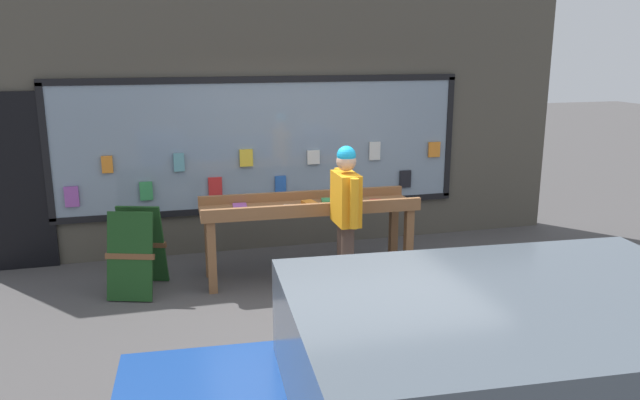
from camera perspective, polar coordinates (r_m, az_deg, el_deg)
ground_plane at (r=6.28m, az=1.53°, el=-10.51°), size 40.00×40.00×0.00m
shopfront_facade at (r=8.08m, az=-3.68°, el=7.21°), size 7.58×0.29×3.37m
display_table_main at (r=7.06m, az=-1.01°, el=-1.20°), size 2.45×0.74×0.94m
person_browsing at (r=6.57m, az=2.37°, el=-0.86°), size 0.22×0.64×1.60m
small_dog at (r=6.66m, az=5.86°, el=-6.52°), size 0.30×0.55×0.40m
sandwich_board_sign at (r=6.98m, az=-16.42°, el=-4.43°), size 0.65×0.75×0.92m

